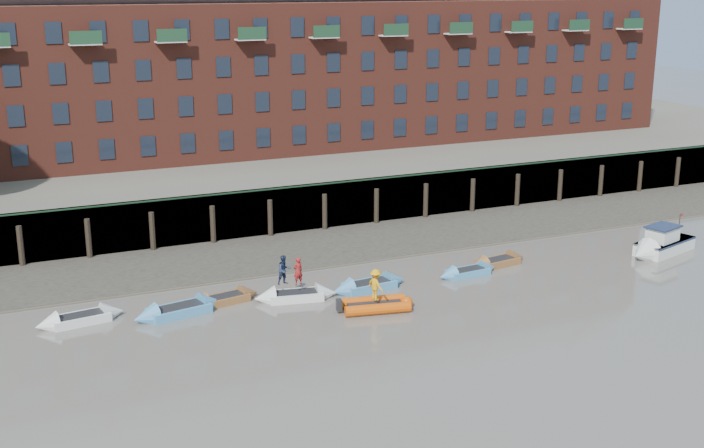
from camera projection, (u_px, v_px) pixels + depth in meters
ground at (459, 350)px, 41.87m from camera, size 220.00×220.00×0.00m
foreshore at (318, 248)px, 57.72m from camera, size 110.00×8.00×0.50m
mud_band at (339, 263)px, 54.72m from camera, size 110.00×1.60×0.10m
river_wall at (295, 209)px, 61.14m from camera, size 110.00×1.23×3.30m
bank_terrace at (238, 171)px, 73.13m from camera, size 110.00×28.00×3.20m
apartment_terrace at (229, 32)px, 70.98m from camera, size 80.60×15.56×20.98m
rowboat_0 at (80, 319)px, 45.14m from camera, size 4.65×1.92×1.31m
rowboat_1 at (179, 310)px, 46.20m from camera, size 5.16×2.35×1.45m
rowboat_2 at (224, 299)px, 47.93m from camera, size 4.29×1.95×1.20m
rowboat_3 at (296, 296)px, 48.39m from camera, size 4.74×2.17×1.33m
rowboat_4 at (369, 286)px, 49.98m from camera, size 4.75×1.76×1.35m
rowboat_5 at (468, 272)px, 52.37m from camera, size 4.08×1.48×1.16m
rowboat_6 at (498, 262)px, 54.20m from camera, size 4.35×1.81×1.22m
rib_tender at (378, 305)px, 46.89m from camera, size 3.96×2.45×0.67m
motor_launch at (657, 246)px, 56.14m from camera, size 5.93×3.42×2.33m
person_rower_a at (298, 271)px, 47.97m from camera, size 0.63×0.47×1.56m
person_rower_b at (284, 270)px, 48.03m from camera, size 0.89×0.75×1.64m
person_rib_crew at (376, 285)px, 46.46m from camera, size 0.89×1.22×1.69m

